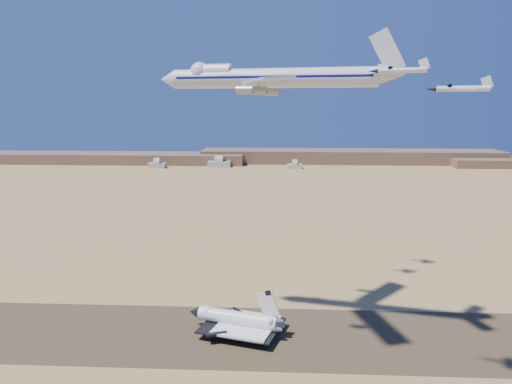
{
  "coord_description": "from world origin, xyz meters",
  "views": [
    {
      "loc": [
        24.04,
        -171.92,
        85.28
      ],
      "look_at": [
        14.44,
        8.0,
        52.69
      ],
      "focal_mm": 35.0,
      "sensor_mm": 36.0,
      "label": 1
    }
  ],
  "objects_px": {
    "crew_b": "(253,338)",
    "chase_jet_a": "(401,70)",
    "crew_c": "(261,338)",
    "shuttle": "(237,320)",
    "chase_jet_b": "(461,88)",
    "carrier_747": "(265,78)",
    "chase_jet_d": "(325,81)",
    "crew_a": "(254,341)",
    "chase_jet_e": "(350,77)"
  },
  "relations": [
    {
      "from": "carrier_747",
      "to": "chase_jet_e",
      "type": "relative_size",
      "value": 6.44
    },
    {
      "from": "chase_jet_b",
      "to": "chase_jet_e",
      "type": "height_order",
      "value": "chase_jet_e"
    },
    {
      "from": "shuttle",
      "to": "chase_jet_b",
      "type": "xyz_separation_m",
      "value": [
        55.54,
        -60.6,
        83.25
      ]
    },
    {
      "from": "shuttle",
      "to": "crew_c",
      "type": "height_order",
      "value": "shuttle"
    },
    {
      "from": "crew_a",
      "to": "chase_jet_a",
      "type": "height_order",
      "value": "chase_jet_a"
    },
    {
      "from": "shuttle",
      "to": "crew_b",
      "type": "relative_size",
      "value": 19.55
    },
    {
      "from": "chase_jet_d",
      "to": "chase_jet_b",
      "type": "bearing_deg",
      "value": -72.86
    },
    {
      "from": "carrier_747",
      "to": "crew_a",
      "type": "bearing_deg",
      "value": -90.6
    },
    {
      "from": "crew_b",
      "to": "crew_c",
      "type": "xyz_separation_m",
      "value": [
        2.83,
        0.83,
        -0.18
      ]
    },
    {
      "from": "carrier_747",
      "to": "chase_jet_e",
      "type": "distance_m",
      "value": 73.21
    },
    {
      "from": "crew_c",
      "to": "chase_jet_d",
      "type": "bearing_deg",
      "value": -58.66
    },
    {
      "from": "shuttle",
      "to": "chase_jet_a",
      "type": "height_order",
      "value": "chase_jet_a"
    },
    {
      "from": "crew_b",
      "to": "chase_jet_d",
      "type": "bearing_deg",
      "value": -33.04
    },
    {
      "from": "crew_b",
      "to": "chase_jet_d",
      "type": "xyz_separation_m",
      "value": [
        28.31,
        57.65,
        93.47
      ]
    },
    {
      "from": "chase_jet_b",
      "to": "chase_jet_e",
      "type": "relative_size",
      "value": 1.01
    },
    {
      "from": "crew_c",
      "to": "chase_jet_a",
      "type": "distance_m",
      "value": 105.58
    },
    {
      "from": "crew_c",
      "to": "chase_jet_b",
      "type": "height_order",
      "value": "chase_jet_b"
    },
    {
      "from": "chase_jet_d",
      "to": "crew_c",
      "type": "bearing_deg",
      "value": -107.54
    },
    {
      "from": "crew_c",
      "to": "chase_jet_a",
      "type": "height_order",
      "value": "chase_jet_a"
    },
    {
      "from": "chase_jet_a",
      "to": "chase_jet_d",
      "type": "height_order",
      "value": "chase_jet_d"
    },
    {
      "from": "chase_jet_b",
      "to": "chase_jet_d",
      "type": "distance_m",
      "value": 114.05
    },
    {
      "from": "crew_a",
      "to": "chase_jet_b",
      "type": "relative_size",
      "value": 0.12
    },
    {
      "from": "carrier_747",
      "to": "chase_jet_d",
      "type": "distance_m",
      "value": 52.74
    },
    {
      "from": "carrier_747",
      "to": "crew_b",
      "type": "height_order",
      "value": "carrier_747"
    },
    {
      "from": "crew_c",
      "to": "crew_b",
      "type": "bearing_deg",
      "value": 71.81
    },
    {
      "from": "crew_a",
      "to": "chase_jet_e",
      "type": "bearing_deg",
      "value": -18.89
    },
    {
      "from": "crew_a",
      "to": "chase_jet_d",
      "type": "xyz_separation_m",
      "value": [
        27.62,
        59.93,
        93.6
      ]
    },
    {
      "from": "crew_a",
      "to": "chase_jet_a",
      "type": "xyz_separation_m",
      "value": [
        40.01,
        -30.75,
        92.51
      ]
    },
    {
      "from": "crew_c",
      "to": "chase_jet_b",
      "type": "bearing_deg",
      "value": -174.5
    },
    {
      "from": "crew_c",
      "to": "crew_a",
      "type": "bearing_deg",
      "value": 110.95
    },
    {
      "from": "crew_a",
      "to": "crew_b",
      "type": "relative_size",
      "value": 0.86
    },
    {
      "from": "crew_b",
      "to": "chase_jet_a",
      "type": "height_order",
      "value": "chase_jet_a"
    },
    {
      "from": "crew_c",
      "to": "chase_jet_b",
      "type": "xyz_separation_m",
      "value": [
        46.29,
        -55.14,
        87.35
      ]
    },
    {
      "from": "crew_a",
      "to": "chase_jet_b",
      "type": "xyz_separation_m",
      "value": [
        48.43,
        -52.03,
        87.31
      ]
    },
    {
      "from": "carrier_747",
      "to": "chase_jet_b",
      "type": "height_order",
      "value": "carrier_747"
    },
    {
      "from": "chase_jet_b",
      "to": "chase_jet_d",
      "type": "bearing_deg",
      "value": 115.57
    },
    {
      "from": "crew_a",
      "to": "chase_jet_e",
      "type": "xyz_separation_m",
      "value": [
        40.58,
        76.05,
        95.82
      ]
    },
    {
      "from": "carrier_747",
      "to": "chase_jet_a",
      "type": "xyz_separation_m",
      "value": [
        37.04,
        -44.07,
        -0.14
      ]
    },
    {
      "from": "chase_jet_d",
      "to": "carrier_747",
      "type": "bearing_deg",
      "value": -111.27
    },
    {
      "from": "shuttle",
      "to": "chase_jet_e",
      "type": "bearing_deg",
      "value": 70.73
    },
    {
      "from": "carrier_747",
      "to": "chase_jet_a",
      "type": "bearing_deg",
      "value": -38.01
    },
    {
      "from": "crew_b",
      "to": "chase_jet_b",
      "type": "xyz_separation_m",
      "value": [
        49.12,
        -54.31,
        87.18
      ]
    },
    {
      "from": "crew_a",
      "to": "crew_c",
      "type": "bearing_deg",
      "value": -25.35
    },
    {
      "from": "chase_jet_d",
      "to": "shuttle",
      "type": "bearing_deg",
      "value": -117.45
    },
    {
      "from": "carrier_747",
      "to": "chase_jet_d",
      "type": "height_order",
      "value": "carrier_747"
    },
    {
      "from": "chase_jet_b",
      "to": "chase_jet_d",
      "type": "relative_size",
      "value": 0.99
    },
    {
      "from": "chase_jet_b",
      "to": "crew_a",
      "type": "bearing_deg",
      "value": 147.99
    },
    {
      "from": "carrier_747",
      "to": "chase_jet_b",
      "type": "distance_m",
      "value": 79.79
    },
    {
      "from": "carrier_747",
      "to": "crew_b",
      "type": "xyz_separation_m",
      "value": [
        -3.65,
        -11.04,
        -92.51
      ]
    },
    {
      "from": "crew_c",
      "to": "shuttle",
      "type": "bearing_deg",
      "value": 24.96
    }
  ]
}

